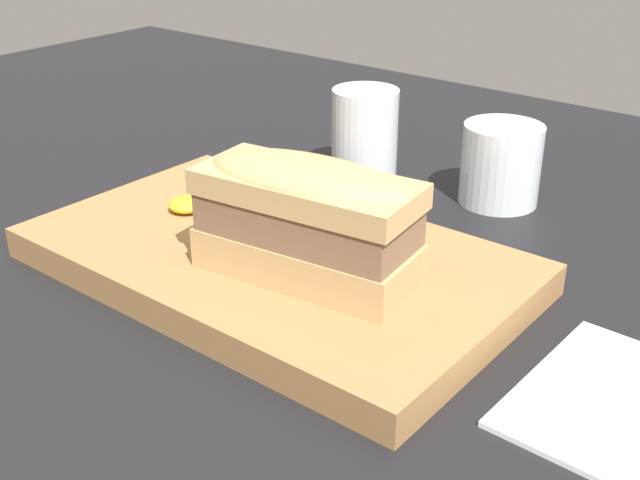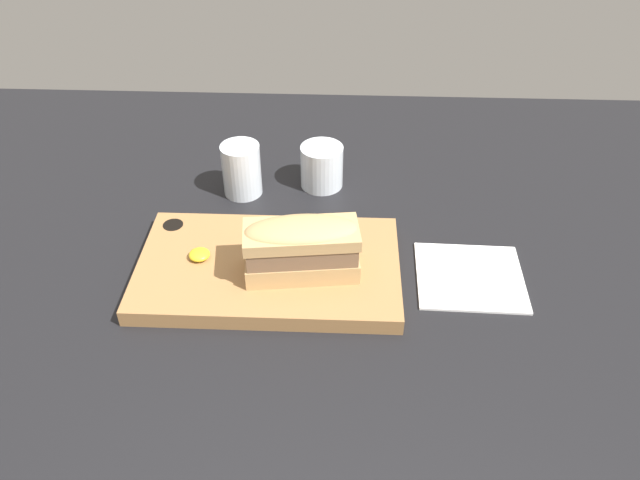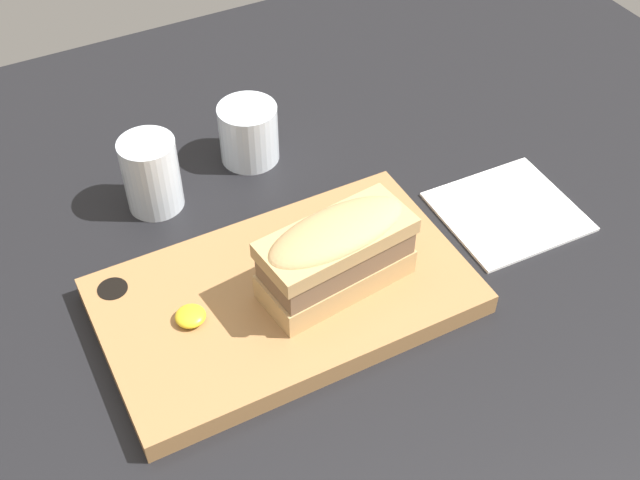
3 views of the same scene
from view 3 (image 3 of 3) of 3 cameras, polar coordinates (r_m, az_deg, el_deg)
dining_table at (r=86.54cm, az=-4.90°, el=-7.00°), size 166.84×128.26×2.00cm
serving_board at (r=87.13cm, az=-2.59°, el=-3.98°), size 39.34×23.31×2.66cm
sandwich at (r=83.18cm, az=1.05°, el=-0.69°), size 17.06×8.97×9.06cm
mustard_dollop at (r=83.75cm, az=-9.20°, el=-5.36°), size 3.21×3.21×1.28cm
water_glass at (r=98.74cm, az=-11.85°, el=4.33°), size 6.85×6.85×9.49cm
wine_glass at (r=104.54cm, az=-5.08°, el=7.42°), size 7.66×7.66×7.81cm
napkin at (r=100.67cm, az=13.20°, el=1.99°), size 16.40×15.30×0.40cm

